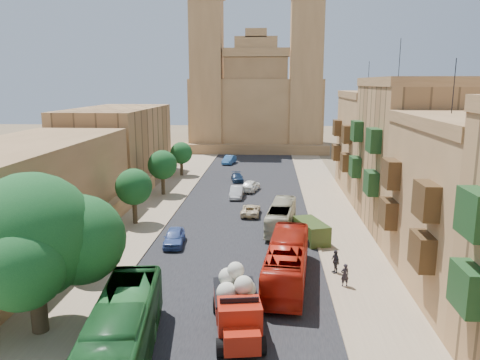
# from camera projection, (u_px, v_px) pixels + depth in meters

# --- Properties ---
(road_surface) EXTENTS (14.00, 140.00, 0.01)m
(road_surface) POSITION_uv_depth(u_px,v_px,m) (242.00, 209.00, 50.37)
(road_surface) COLOR black
(road_surface) RESTS_ON ground
(sidewalk_east) EXTENTS (5.00, 140.00, 0.01)m
(sidewalk_east) POSITION_uv_depth(u_px,v_px,m) (331.00, 210.00, 49.77)
(sidewalk_east) COLOR #978063
(sidewalk_east) RESTS_ON ground
(sidewalk_west) EXTENTS (5.00, 140.00, 0.01)m
(sidewalk_west) POSITION_uv_depth(u_px,v_px,m) (156.00, 207.00, 50.97)
(sidewalk_west) COLOR #978063
(sidewalk_west) RESTS_ON ground
(kerb_east) EXTENTS (0.25, 140.00, 0.12)m
(kerb_east) POSITION_uv_depth(u_px,v_px,m) (308.00, 209.00, 49.91)
(kerb_east) COLOR #978063
(kerb_east) RESTS_ON ground
(kerb_west) EXTENTS (0.25, 140.00, 0.12)m
(kerb_west) POSITION_uv_depth(u_px,v_px,m) (178.00, 207.00, 50.80)
(kerb_west) COLOR #978063
(kerb_west) RESTS_ON ground
(townhouse_b) EXTENTS (9.00, 14.00, 14.90)m
(townhouse_b) POSITION_uv_depth(u_px,v_px,m) (475.00, 206.00, 29.64)
(townhouse_b) COLOR #A27649
(townhouse_b) RESTS_ON ground
(townhouse_c) EXTENTS (9.00, 14.00, 17.40)m
(townhouse_c) POSITION_uv_depth(u_px,v_px,m) (412.00, 154.00, 43.06)
(townhouse_c) COLOR #AC7E4E
(townhouse_c) RESTS_ON ground
(townhouse_d) EXTENTS (9.00, 14.00, 15.90)m
(townhouse_d) POSITION_uv_depth(u_px,v_px,m) (377.00, 143.00, 56.89)
(townhouse_d) COLOR #A27649
(townhouse_d) RESTS_ON ground
(west_wall) EXTENTS (1.00, 40.00, 1.80)m
(west_wall) POSITION_uv_depth(u_px,v_px,m) (94.00, 226.00, 41.21)
(west_wall) COLOR #A27649
(west_wall) RESTS_ON ground
(west_building_low) EXTENTS (10.00, 28.00, 8.40)m
(west_building_low) POSITION_uv_depth(u_px,v_px,m) (18.00, 194.00, 38.94)
(west_building_low) COLOR olive
(west_building_low) RESTS_ON ground
(west_building_mid) EXTENTS (10.00, 22.00, 10.00)m
(west_building_mid) POSITION_uv_depth(u_px,v_px,m) (118.00, 145.00, 64.17)
(west_building_mid) COLOR #AC7E4E
(west_building_mid) RESTS_ON ground
(church) EXTENTS (28.00, 22.50, 36.30)m
(church) POSITION_uv_depth(u_px,v_px,m) (257.00, 102.00, 95.92)
(church) COLOR #A27649
(church) RESTS_ON ground
(ficus_tree) EXTENTS (8.82, 8.11, 8.82)m
(ficus_tree) POSITION_uv_depth(u_px,v_px,m) (34.00, 240.00, 24.51)
(ficus_tree) COLOR #3C2E1E
(ficus_tree) RESTS_ON ground
(street_tree_a) EXTENTS (3.49, 3.49, 5.37)m
(street_tree_a) POSITION_uv_depth(u_px,v_px,m) (85.00, 224.00, 32.69)
(street_tree_a) COLOR #3C2E1E
(street_tree_a) RESTS_ON ground
(street_tree_b) EXTENTS (3.49, 3.49, 5.37)m
(street_tree_b) POSITION_uv_depth(u_px,v_px,m) (134.00, 187.00, 44.41)
(street_tree_b) COLOR #3C2E1E
(street_tree_b) RESTS_ON ground
(street_tree_c) EXTENTS (3.52, 3.52, 5.41)m
(street_tree_c) POSITION_uv_depth(u_px,v_px,m) (162.00, 165.00, 56.13)
(street_tree_c) COLOR #3C2E1E
(street_tree_c) RESTS_ON ground
(street_tree_d) EXTENTS (3.19, 3.19, 4.91)m
(street_tree_d) POSITION_uv_depth(u_px,v_px,m) (181.00, 153.00, 67.92)
(street_tree_d) COLOR #3C2E1E
(street_tree_d) RESTS_ON ground
(red_truck) EXTENTS (3.30, 6.48, 3.63)m
(red_truck) POSITION_uv_depth(u_px,v_px,m) (237.00, 304.00, 25.21)
(red_truck) COLOR #AA1D0D
(red_truck) RESTS_ON ground
(olive_pickup) EXTENTS (3.06, 4.52, 1.72)m
(olive_pickup) POSITION_uv_depth(u_px,v_px,m) (311.00, 231.00, 40.02)
(olive_pickup) COLOR #32461A
(olive_pickup) RESTS_ON ground
(bus_green_north) EXTENTS (4.13, 11.79, 3.22)m
(bus_green_north) POSITION_uv_depth(u_px,v_px,m) (121.00, 337.00, 21.97)
(bus_green_north) COLOR #21602A
(bus_green_north) RESTS_ON ground
(bus_red_east) EXTENTS (3.59, 10.87, 2.97)m
(bus_red_east) POSITION_uv_depth(u_px,v_px,m) (287.00, 262.00, 31.53)
(bus_red_east) COLOR red
(bus_red_east) RESTS_ON ground
(bus_cream_east) EXTENTS (3.14, 8.91, 2.43)m
(bus_cream_east) POSITION_uv_depth(u_px,v_px,m) (281.00, 216.00, 43.12)
(bus_cream_east) COLOR beige
(bus_cream_east) RESTS_ON ground
(car_blue_a) EXTENTS (1.98, 4.16, 1.37)m
(car_blue_a) POSITION_uv_depth(u_px,v_px,m) (174.00, 237.00, 38.98)
(car_blue_a) COLOR #405A9E
(car_blue_a) RESTS_ON ground
(car_white_a) EXTENTS (1.49, 4.12, 1.35)m
(car_white_a) POSITION_uv_depth(u_px,v_px,m) (237.00, 192.00, 55.06)
(car_white_a) COLOR silver
(car_white_a) RESTS_ON ground
(car_cream) EXTENTS (1.97, 4.02, 1.10)m
(car_cream) POSITION_uv_depth(u_px,v_px,m) (251.00, 210.00, 47.87)
(car_cream) COLOR beige
(car_cream) RESTS_ON ground
(car_dkblue) EXTENTS (2.11, 3.94, 1.09)m
(car_dkblue) POSITION_uv_depth(u_px,v_px,m) (237.00, 177.00, 64.34)
(car_dkblue) COLOR #162A48
(car_dkblue) RESTS_ON ground
(car_white_b) EXTENTS (2.66, 4.48, 1.43)m
(car_white_b) POSITION_uv_depth(u_px,v_px,m) (250.00, 186.00, 58.45)
(car_white_b) COLOR white
(car_white_b) RESTS_ON ground
(car_blue_b) EXTENTS (2.26, 4.44, 1.40)m
(car_blue_b) POSITION_uv_depth(u_px,v_px,m) (229.00, 160.00, 78.09)
(car_blue_b) COLOR #2B5D99
(car_blue_b) RESTS_ON ground
(pedestrian_a) EXTENTS (0.66, 0.52, 1.58)m
(pedestrian_a) POSITION_uv_depth(u_px,v_px,m) (345.00, 275.00, 31.04)
(pedestrian_a) COLOR black
(pedestrian_a) RESTS_ON ground
(pedestrian_c) EXTENTS (0.75, 1.09, 1.71)m
(pedestrian_c) POSITION_uv_depth(u_px,v_px,m) (335.00, 261.00, 33.22)
(pedestrian_c) COLOR #35353C
(pedestrian_c) RESTS_ON ground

